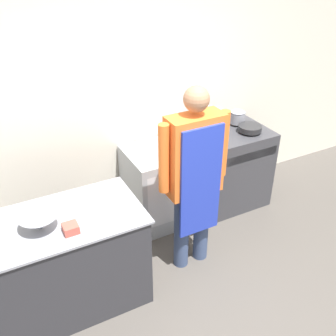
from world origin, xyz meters
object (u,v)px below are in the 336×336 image
stove (227,167)px  mixing_bowl (39,222)px  sauce_pot (237,117)px  plastic_tub (71,228)px  saute_pan (250,128)px  fridge_unit (161,186)px  stock_pot (211,118)px  person_cook (194,172)px

stove → mixing_bowl: size_ratio=3.17×
sauce_pot → stove: bearing=-145.2°
plastic_tub → saute_pan: (2.18, 0.71, 0.04)m
plastic_tub → stove: bearing=22.3°
saute_pan → fridge_unit: bearing=170.9°
saute_pan → stove: bearing=145.7°
stove → stock_pot: (-0.19, 0.12, 0.60)m
stove → plastic_tub: bearing=-157.7°
plastic_tub → saute_pan: saute_pan is taller
person_cook → saute_pan: person_cook is taller
fridge_unit → plastic_tub: (-1.18, -0.87, 0.49)m
person_cook → plastic_tub: 1.14m
stove → stock_pot: stock_pot is taller
saute_pan → person_cook: bearing=-151.3°
stove → person_cook: bearing=-141.9°
saute_pan → plastic_tub: bearing=-162.0°
plastic_tub → stock_pot: (1.82, 0.94, 0.14)m
person_cook → mixing_bowl: bearing=179.8°
mixing_bowl → plastic_tub: mixing_bowl is taller
stock_pot → mixing_bowl: bearing=-158.2°
plastic_tub → saute_pan: 2.29m
stove → fridge_unit: bearing=176.8°
sauce_pot → stock_pot: bearing=180.0°
mixing_bowl → sauce_pot: (2.37, 0.81, 0.06)m
mixing_bowl → saute_pan: bearing=13.6°
mixing_bowl → saute_pan: mixing_bowl is taller
fridge_unit → person_cook: 0.95m
saute_pan → sauce_pot: 0.24m
person_cook → plastic_tub: bearing=-173.3°
person_cook → stock_pot: size_ratio=7.07×
fridge_unit → sauce_pot: size_ratio=5.01×
stove → stock_pot: bearing=148.3°
fridge_unit → stock_pot: stock_pot is taller
person_cook → saute_pan: size_ratio=6.99×
mixing_bowl → stock_pot: stock_pot is taller
plastic_tub → sauce_pot: (2.18, 0.94, 0.09)m
plastic_tub → fridge_unit: bearing=36.5°
fridge_unit → person_cook: (-0.05, -0.74, 0.59)m
stove → sauce_pot: bearing=34.8°
fridge_unit → plastic_tub: plastic_tub is taller
person_cook → mixing_bowl: size_ratio=6.03×
stove → saute_pan: saute_pan is taller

